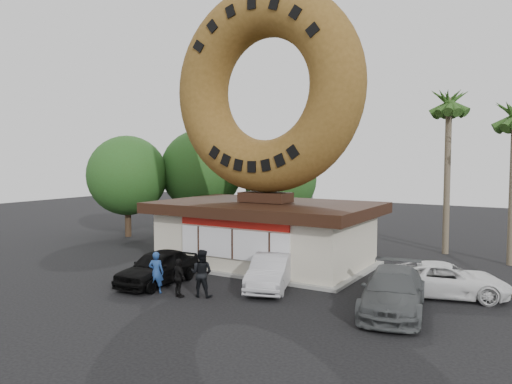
{
  "coord_description": "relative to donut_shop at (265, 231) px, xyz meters",
  "views": [
    {
      "loc": [
        12.93,
        -16.34,
        5.62
      ],
      "look_at": [
        0.63,
        4.0,
        3.96
      ],
      "focal_mm": 35.0,
      "sensor_mm": 36.0,
      "label": 1
    }
  ],
  "objects": [
    {
      "name": "ground",
      "position": [
        0.0,
        -5.98,
        -1.77
      ],
      "size": [
        90.0,
        90.0,
        0.0
      ],
      "primitive_type": "plane",
      "color": "black",
      "rests_on": "ground"
    },
    {
      "name": "donut_shop",
      "position": [
        0.0,
        0.0,
        0.0
      ],
      "size": [
        11.2,
        7.2,
        3.8
      ],
      "color": "beige",
      "rests_on": "ground"
    },
    {
      "name": "giant_donut",
      "position": [
        0.0,
        0.02,
        7.33
      ],
      "size": [
        10.6,
        2.7,
        10.6
      ],
      "primitive_type": "torus",
      "rotation": [
        1.57,
        0.0,
        0.0
      ],
      "color": "brown",
      "rests_on": "donut_shop"
    },
    {
      "name": "tree_west",
      "position": [
        -9.5,
        7.02,
        2.87
      ],
      "size": [
        6.0,
        6.0,
        7.65
      ],
      "color": "#473321",
      "rests_on": "ground"
    },
    {
      "name": "tree_mid",
      "position": [
        -4.0,
        9.02,
        2.25
      ],
      "size": [
        5.2,
        5.2,
        6.63
      ],
      "color": "#473321",
      "rests_on": "ground"
    },
    {
      "name": "tree_far",
      "position": [
        -13.0,
        3.02,
        2.56
      ],
      "size": [
        5.6,
        5.6,
        7.14
      ],
      "color": "#473321",
      "rests_on": "ground"
    },
    {
      "name": "palm_near",
      "position": [
        7.5,
        8.02,
        6.65
      ],
      "size": [
        2.6,
        2.6,
        9.75
      ],
      "color": "#726651",
      "rests_on": "ground"
    },
    {
      "name": "street_lamp",
      "position": [
        -1.86,
        10.02,
        2.72
      ],
      "size": [
        2.11,
        0.2,
        8.0
      ],
      "color": "#59595E",
      "rests_on": "ground"
    },
    {
      "name": "person_left",
      "position": [
        -1.13,
        -7.06,
        -0.9
      ],
      "size": [
        0.75,
        0.64,
        1.73
      ],
      "primitive_type": "imported",
      "rotation": [
        0.0,
        0.0,
        3.57
      ],
      "color": "navy",
      "rests_on": "ground"
    },
    {
      "name": "person_center",
      "position": [
        0.81,
        -6.53,
        -0.81
      ],
      "size": [
        1.08,
        0.93,
        1.92
      ],
      "primitive_type": "imported",
      "rotation": [
        0.0,
        0.0,
        3.39
      ],
      "color": "black",
      "rests_on": "ground"
    },
    {
      "name": "person_right",
      "position": [
        0.09,
        -7.07,
        -0.98
      ],
      "size": [
        1.0,
        0.68,
        1.57
      ],
      "primitive_type": "imported",
      "rotation": [
        0.0,
        0.0,
        2.79
      ],
      "color": "black",
      "rests_on": "ground"
    },
    {
      "name": "car_black",
      "position": [
        -2.07,
        -5.92,
        -1.01
      ],
      "size": [
        2.03,
        4.53,
        1.51
      ],
      "primitive_type": "imported",
      "rotation": [
        0.0,
        0.0,
        0.05
      ],
      "color": "black",
      "rests_on": "ground"
    },
    {
      "name": "car_silver",
      "position": [
        2.58,
        -3.98,
        -1.05
      ],
      "size": [
        2.85,
        4.6,
        1.43
      ],
      "primitive_type": "imported",
      "rotation": [
        0.0,
        0.0,
        0.33
      ],
      "color": "#B6B4BA",
      "rests_on": "ground"
    },
    {
      "name": "car_grey",
      "position": [
        7.99,
        -4.53,
        -1.0
      ],
      "size": [
        3.16,
        5.62,
        1.54
      ],
      "primitive_type": "imported",
      "rotation": [
        0.0,
        0.0,
        0.2
      ],
      "color": "#535758",
      "rests_on": "ground"
    },
    {
      "name": "car_white",
      "position": [
        9.24,
        -1.42,
        -1.08
      ],
      "size": [
        5.37,
        3.58,
        1.37
      ],
      "primitive_type": "imported",
      "rotation": [
        0.0,
        0.0,
        1.86
      ],
      "color": "white",
      "rests_on": "ground"
    }
  ]
}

